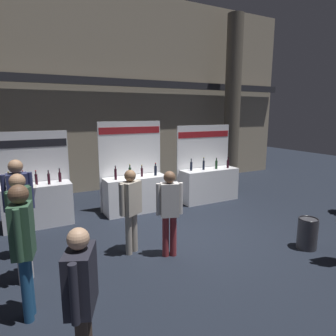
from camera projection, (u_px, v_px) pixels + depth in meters
The scene contains 12 objects.
ground_plane at pixel (186, 236), 6.37m from camera, with size 28.93×28.93×0.00m, color black.
hall_colonnade at pixel (115, 94), 9.84m from camera, with size 14.47×1.41×6.61m.
exhibitor_booth_0 at pixel (38, 201), 6.92m from camera, with size 1.59×0.73×2.22m.
exhibitor_booth_1 at pixel (135, 190), 7.91m from camera, with size 1.77×0.66×2.42m.
exhibitor_booth_2 at pixel (208, 181), 8.91m from camera, with size 1.87×0.66×2.28m.
trash_bin at pixel (307, 233), 5.77m from camera, with size 0.38×0.38×0.62m.
visitor_0 at pixel (19, 200), 5.25m from camera, with size 0.51×0.26×1.85m.
visitor_2 at pixel (169, 207), 5.35m from camera, with size 0.47×0.31×1.63m.
visitor_4 at pixel (81, 290), 2.85m from camera, with size 0.40×0.57×1.60m.
visitor_5 at pixel (21, 219), 4.50m from camera, with size 0.38×0.46×1.76m.
visitor_8 at pixel (131, 204), 5.47m from camera, with size 0.49×0.40×1.62m.
visitor_9 at pixel (23, 241), 3.66m from camera, with size 0.31×0.48×1.80m.
Camera 1 is at (-3.11, -5.11, 2.66)m, focal length 31.30 mm.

